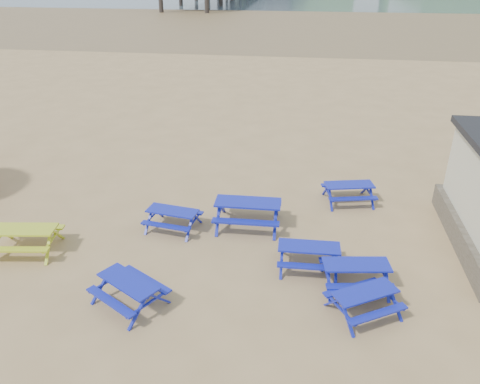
# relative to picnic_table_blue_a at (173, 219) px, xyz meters

# --- Properties ---
(ground) EXTENTS (400.00, 400.00, 0.00)m
(ground) POSITION_rel_picnic_table_blue_a_xyz_m (1.60, -0.63, -0.33)
(ground) COLOR tan
(ground) RESTS_ON ground
(wet_sand) EXTENTS (400.00, 400.00, 0.00)m
(wet_sand) POSITION_rel_picnic_table_blue_a_xyz_m (1.60, 54.37, -0.33)
(wet_sand) COLOR olive
(wet_sand) RESTS_ON ground
(picnic_table_blue_a) EXTENTS (1.75, 1.49, 0.66)m
(picnic_table_blue_a) POSITION_rel_picnic_table_blue_a_xyz_m (0.00, 0.00, 0.00)
(picnic_table_blue_a) COLOR #121498
(picnic_table_blue_a) RESTS_ON ground
(picnic_table_blue_b) EXTENTS (2.07, 1.69, 0.85)m
(picnic_table_blue_b) POSITION_rel_picnic_table_blue_a_xyz_m (2.27, 0.54, 0.10)
(picnic_table_blue_b) COLOR #121498
(picnic_table_blue_b) RESTS_ON ground
(picnic_table_blue_c) EXTENTS (1.90, 1.66, 0.69)m
(picnic_table_blue_c) POSITION_rel_picnic_table_blue_a_xyz_m (5.50, 2.63, 0.02)
(picnic_table_blue_c) COLOR #121498
(picnic_table_blue_c) RESTS_ON ground
(picnic_table_blue_d) EXTENTS (2.07, 1.96, 0.68)m
(picnic_table_blue_d) POSITION_rel_picnic_table_blue_a_xyz_m (-0.07, -3.61, 0.01)
(picnic_table_blue_d) COLOR #121498
(picnic_table_blue_d) RESTS_ON ground
(picnic_table_blue_e) EXTENTS (1.69, 1.38, 0.69)m
(picnic_table_blue_e) POSITION_rel_picnic_table_blue_a_xyz_m (4.20, -1.46, 0.02)
(picnic_table_blue_e) COLOR #121498
(picnic_table_blue_e) RESTS_ON ground
(picnic_table_blue_f) EXTENTS (1.96, 1.86, 0.65)m
(picnic_table_blue_f) POSITION_rel_picnic_table_blue_a_xyz_m (5.53, -3.13, -0.01)
(picnic_table_blue_f) COLOR #121498
(picnic_table_blue_f) RESTS_ON ground
(picnic_table_yellow) EXTENTS (1.99, 1.69, 0.76)m
(picnic_table_yellow) POSITION_rel_picnic_table_blue_a_xyz_m (-3.83, -1.85, 0.05)
(picnic_table_yellow) COLOR #9FC320
(picnic_table_yellow) RESTS_ON ground
(picnic_table_blue_g) EXTENTS (1.85, 1.58, 0.70)m
(picnic_table_blue_g) POSITION_rel_picnic_table_blue_a_xyz_m (5.39, -2.12, 0.02)
(picnic_table_blue_g) COLOR #121498
(picnic_table_blue_g) RESTS_ON ground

